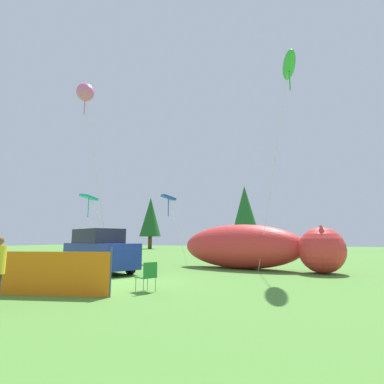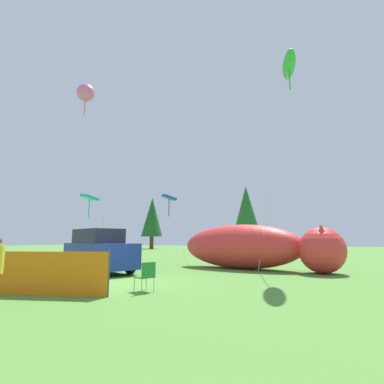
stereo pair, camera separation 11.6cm
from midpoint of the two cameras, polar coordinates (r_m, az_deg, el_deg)
The scene contains 10 objects.
ground_plane at distance 11.73m, azimuth -14.40°, elevation -16.10°, with size 120.00×120.00×0.00m, color #548C38.
parked_car at distance 14.64m, azimuth -17.49°, elevation -10.70°, with size 4.66×3.44×1.98m.
folding_chair at distance 9.11m, azimuth -8.82°, elevation -15.28°, with size 0.66×0.66×0.85m.
inflatable_cat at distance 15.85m, azimuth 11.28°, elevation -10.48°, with size 8.43×4.07×2.28m.
kite_pink_octopus at distance 18.41m, azimuth -19.81°, elevation 17.34°, with size 0.96×3.40×10.03m.
kite_blue_box at distance 20.73m, azimuth -4.64°, elevation -1.21°, with size 2.73×2.48×4.63m.
kite_teal_diamond at distance 20.47m, azimuth -19.15°, elevation -1.13°, with size 2.51×1.89×4.44m.
kite_green_fish at distance 16.92m, azimuth 17.76°, elevation 21.81°, with size 2.34×3.15×10.56m.
horizon_tree_east at distance 49.52m, azimuth -7.98°, elevation -4.76°, with size 3.48×3.48×8.31m.
horizon_tree_west at distance 40.96m, azimuth 9.96°, elevation -3.50°, with size 3.65×3.65×8.70m.
Camera 1 is at (6.33, -9.74, 1.50)m, focal length 28.00 mm.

